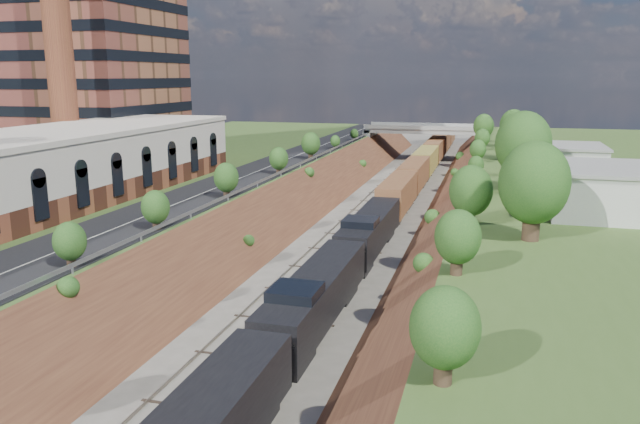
% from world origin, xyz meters
% --- Properties ---
extents(platform_left, '(44.00, 180.00, 5.00)m').
position_xyz_m(platform_left, '(-33.00, 60.00, 2.50)').
color(platform_left, '#425F27').
rests_on(platform_left, ground).
extents(embankment_left, '(10.00, 180.00, 10.00)m').
position_xyz_m(embankment_left, '(-11.00, 60.00, 0.00)').
color(embankment_left, brown).
rests_on(embankment_left, ground).
extents(embankment_right, '(10.00, 180.00, 10.00)m').
position_xyz_m(embankment_right, '(11.00, 60.00, 0.00)').
color(embankment_right, brown).
rests_on(embankment_right, ground).
extents(rail_left_track, '(1.58, 180.00, 0.18)m').
position_xyz_m(rail_left_track, '(-2.60, 60.00, 0.09)').
color(rail_left_track, gray).
rests_on(rail_left_track, ground).
extents(rail_right_track, '(1.58, 180.00, 0.18)m').
position_xyz_m(rail_right_track, '(2.60, 60.00, 0.09)').
color(rail_right_track, gray).
rests_on(rail_right_track, ground).
extents(road, '(8.00, 180.00, 0.10)m').
position_xyz_m(road, '(-15.50, 60.00, 5.05)').
color(road, black).
rests_on(road, platform_left).
extents(guardrail, '(0.10, 171.00, 0.70)m').
position_xyz_m(guardrail, '(-11.40, 59.80, 5.55)').
color(guardrail, '#99999E').
rests_on(guardrail, platform_left).
extents(commercial_building, '(14.30, 62.30, 7.00)m').
position_xyz_m(commercial_building, '(-28.00, 38.00, 8.51)').
color(commercial_building, brown).
rests_on(commercial_building, platform_left).
extents(smokestack, '(3.20, 3.20, 40.00)m').
position_xyz_m(smokestack, '(-36.00, 56.00, 25.00)').
color(smokestack, brown).
rests_on(smokestack, platform_left).
extents(overpass, '(24.50, 8.30, 7.40)m').
position_xyz_m(overpass, '(0.00, 122.00, 4.92)').
color(overpass, gray).
rests_on(overpass, ground).
extents(white_building_near, '(9.00, 12.00, 4.00)m').
position_xyz_m(white_building_near, '(23.50, 52.00, 7.00)').
color(white_building_near, silver).
rests_on(white_building_near, platform_right).
extents(white_building_far, '(8.00, 10.00, 3.60)m').
position_xyz_m(white_building_far, '(23.00, 74.00, 6.80)').
color(white_building_far, silver).
rests_on(white_building_far, platform_right).
extents(tree_right_large, '(5.25, 5.25, 7.61)m').
position_xyz_m(tree_right_large, '(17.00, 40.00, 9.38)').
color(tree_right_large, '#473323').
rests_on(tree_right_large, platform_right).
extents(tree_left_crest, '(2.45, 2.45, 3.55)m').
position_xyz_m(tree_left_crest, '(-11.80, 20.00, 7.04)').
color(tree_left_crest, '#473323').
rests_on(tree_left_crest, platform_left).
extents(freight_train, '(3.08, 156.75, 4.59)m').
position_xyz_m(freight_train, '(2.60, 83.35, 2.63)').
color(freight_train, black).
rests_on(freight_train, ground).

